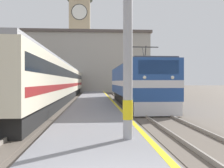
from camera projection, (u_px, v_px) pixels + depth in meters
ground_plane at (94, 97)px, 34.00m from camera, size 200.00×200.00×0.00m
platform at (94, 99)px, 29.01m from camera, size 3.55×140.00×0.29m
rail_track_near at (126, 99)px, 29.26m from camera, size 2.83×140.00×0.16m
rail_track_far at (60, 100)px, 28.76m from camera, size 2.84×140.00×0.16m
locomotive_train at (135, 84)px, 22.96m from camera, size 2.92×16.83×4.55m
passenger_train at (61, 82)px, 28.99m from camera, size 2.92×42.15×3.70m
catenary_mast at (130, 4)px, 8.01m from camera, size 2.89×0.31×8.39m
clock_tower at (80, 32)px, 63.49m from camera, size 6.13×6.13×26.12m
station_building at (88, 62)px, 50.05m from camera, size 23.61×6.96×11.41m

